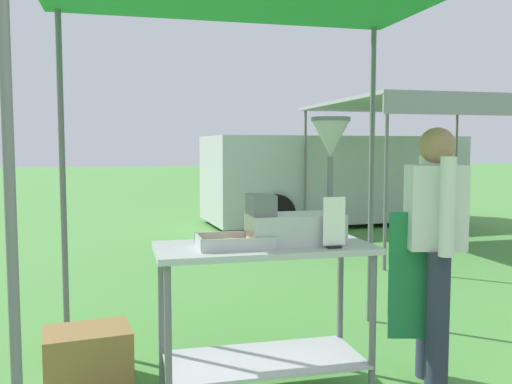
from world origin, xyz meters
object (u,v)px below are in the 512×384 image
(donut_cart, at_px, (264,289))
(neighbour_tent, at_px, (432,106))
(donut_fryer, at_px, (302,202))
(donut_tray, at_px, (236,243))
(supply_crate, at_px, (88,357))
(menu_sign, at_px, (334,226))
(vendor, at_px, (433,242))
(van_silver, at_px, (332,178))

(donut_cart, distance_m, neighbour_tent, 5.90)
(donut_fryer, bearing_deg, donut_tray, -175.43)
(donut_cart, distance_m, supply_crate, 1.20)
(donut_tray, distance_m, donut_fryer, 0.47)
(donut_fryer, relative_size, supply_crate, 1.33)
(menu_sign, distance_m, supply_crate, 1.74)
(vendor, bearing_deg, neighbour_tent, 58.91)
(van_silver, bearing_deg, donut_tray, -115.66)
(donut_cart, xyz_separation_m, neighbour_tent, (3.74, 4.34, 1.45))
(donut_tray, relative_size, menu_sign, 1.45)
(menu_sign, bearing_deg, donut_tray, 164.02)
(donut_tray, bearing_deg, vendor, -2.56)
(menu_sign, height_order, supply_crate, menu_sign)
(donut_fryer, bearing_deg, vendor, -6.04)
(donut_fryer, height_order, neighbour_tent, neighbour_tent)
(supply_crate, bearing_deg, neighbour_tent, 39.64)
(supply_crate, bearing_deg, vendor, -12.88)
(vendor, bearing_deg, menu_sign, -171.97)
(menu_sign, bearing_deg, supply_crate, 157.54)
(supply_crate, height_order, van_silver, van_silver)
(donut_tray, xyz_separation_m, menu_sign, (0.54, -0.15, 0.10))
(menu_sign, bearing_deg, neighbour_tent, 53.34)
(vendor, distance_m, neighbour_tent, 5.32)
(donut_fryer, bearing_deg, menu_sign, -55.01)
(donut_fryer, height_order, vendor, donut_fryer)
(supply_crate, height_order, neighbour_tent, neighbour_tent)
(donut_tray, distance_m, van_silver, 7.80)
(menu_sign, distance_m, van_silver, 7.72)
(donut_cart, relative_size, supply_crate, 2.26)
(menu_sign, distance_m, neighbour_tent, 5.75)
(menu_sign, xyz_separation_m, vendor, (0.70, 0.10, -0.14))
(donut_fryer, bearing_deg, supply_crate, 162.83)
(menu_sign, height_order, vendor, vendor)
(van_silver, bearing_deg, supply_crate, -122.70)
(donut_cart, bearing_deg, menu_sign, -28.85)
(donut_tray, relative_size, supply_crate, 0.75)
(donut_fryer, bearing_deg, van_silver, 67.00)
(donut_cart, relative_size, menu_sign, 4.35)
(donut_tray, relative_size, neighbour_tent, 0.13)
(menu_sign, relative_size, vendor, 0.18)
(donut_tray, distance_m, supply_crate, 1.23)
(donut_cart, relative_size, van_silver, 0.26)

